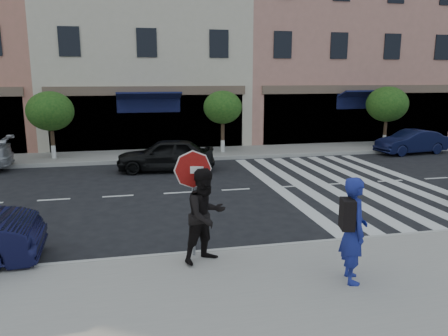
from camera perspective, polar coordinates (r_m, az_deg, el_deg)
ground at (r=11.11m, az=-3.59°, el=-8.54°), size 120.00×120.00×0.00m
sidewalk_near at (r=7.72m, az=0.88°, el=-17.57°), size 60.00×4.50×0.15m
sidewalk_far at (r=21.68m, az=-8.06°, el=1.71°), size 60.00×3.00×0.15m
building_centre at (r=27.36m, az=-10.49°, el=15.13°), size 11.00×9.00×11.00m
building_east_mid at (r=30.36m, az=13.74°, el=16.55°), size 13.00×9.00×13.00m
street_tree_wb at (r=21.43m, az=-21.74°, el=6.89°), size 2.10×2.10×3.06m
street_tree_c at (r=21.63m, az=-0.18°, el=7.89°), size 1.90×1.90×3.04m
street_tree_ea at (r=25.11m, az=20.53°, el=7.79°), size 2.20×2.20×3.19m
stop_sign at (r=8.95m, az=-4.06°, el=-1.46°), size 0.77×0.26×2.26m
photographer at (r=8.35m, az=16.60°, el=-7.76°), size 0.64×0.81×1.97m
walker at (r=8.86m, az=-2.40°, el=-6.22°), size 1.18×1.09×1.94m
car_far_mid at (r=18.23m, az=-7.60°, el=1.73°), size 4.18×2.11×1.37m
car_far_right at (r=24.14m, az=23.28°, el=3.17°), size 3.81×1.70×1.22m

